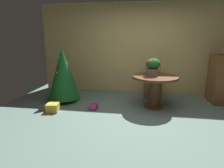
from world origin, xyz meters
TOP-DOWN VIEW (x-y plane):
  - ground_plane at (0.00, 0.00)m, footprint 6.60×6.60m
  - back_wall_panel at (0.00, 2.20)m, footprint 6.00×0.10m
  - round_dining_table at (0.34, 0.89)m, footprint 1.05×1.05m
  - flower_vase at (0.28, 0.95)m, footprint 0.33×0.33m
  - wooden_chair_far at (0.34, 1.77)m, footprint 0.47×0.45m
  - holiday_tree at (-1.95, 0.99)m, footprint 0.80×0.80m
  - gift_box_purple at (-1.05, 0.53)m, footprint 0.18×0.22m
  - gift_box_gold at (-1.93, 0.26)m, footprint 0.29×0.29m
  - wooden_cabinet at (2.02, 1.53)m, footprint 0.52×0.67m

SIDE VIEW (x-z plane):
  - ground_plane at x=0.00m, z-range 0.00..0.00m
  - gift_box_purple at x=-1.05m, z-range 0.00..0.12m
  - gift_box_gold at x=-1.93m, z-range 0.00..0.18m
  - wooden_chair_far at x=0.34m, z-range 0.05..0.99m
  - round_dining_table at x=0.34m, z-range 0.15..0.91m
  - wooden_cabinet at x=2.02m, z-range 0.00..1.21m
  - holiday_tree at x=-1.95m, z-range 0.05..1.42m
  - flower_vase at x=0.28m, z-range 0.77..1.17m
  - back_wall_panel at x=0.00m, z-range 0.00..2.60m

